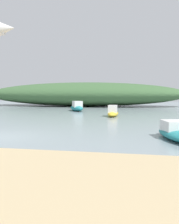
# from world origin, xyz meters

# --- Properties ---
(ground_plane) EXTENTS (120.00, 120.00, 0.00)m
(ground_plane) POSITION_xyz_m (0.00, 0.00, 0.00)
(ground_plane) COLOR gray
(distant_hill) EXTENTS (37.79, 11.11, 4.41)m
(distant_hill) POSITION_xyz_m (-2.71, 32.48, 2.20)
(distant_hill) COLOR #3D6038
(distant_hill) RESTS_ON ground
(motorboat_by_sandbar) EXTENTS (2.30, 4.36, 0.96)m
(motorboat_by_sandbar) POSITION_xyz_m (9.45, 0.91, 0.36)
(motorboat_by_sandbar) COLOR teal
(motorboat_by_sandbar) RESTS_ON ground
(motorboat_far_left) EXTENTS (3.23, 4.46, 1.36)m
(motorboat_far_left) POSITION_xyz_m (-0.60, 19.84, 0.52)
(motorboat_far_left) COLOR teal
(motorboat_far_left) RESTS_ON ground
(motorboat_west_reach) EXTENTS (1.09, 3.57, 1.19)m
(motorboat_west_reach) POSITION_xyz_m (4.95, 13.06, 0.43)
(motorboat_west_reach) COLOR gold
(motorboat_west_reach) RESTS_ON ground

